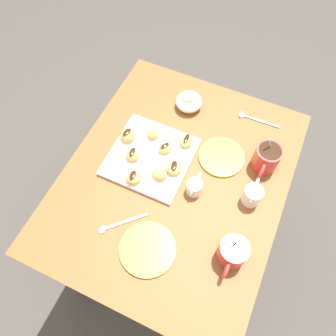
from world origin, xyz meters
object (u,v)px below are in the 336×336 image
object	(u,v)px
chocolate_sauce_pitcher	(195,187)
beignet_2	(153,134)
pastry_plate_square	(150,157)
beignet_4	(128,135)
coffee_mug_red_right	(232,252)
ice_cream_bowl	(189,101)
saucer_lime_left	(221,157)
beignet_3	(133,177)
saucer_lime_right	(147,249)
coffee_mug_red_left	(266,158)
beignet_5	(165,148)
beignet_6	(133,155)
dining_table	(174,196)
cream_pitcher_white	(252,195)
beignet_1	(159,174)
beignet_0	(186,141)
beignet_7	(174,168)

from	to	relation	value
chocolate_sauce_pitcher	beignet_2	size ratio (longest dim) A/B	2.09
pastry_plate_square	beignet_4	world-z (taller)	beignet_4
coffee_mug_red_right	beignet_4	bearing A→B (deg)	-117.16
coffee_mug_red_right	ice_cream_bowl	world-z (taller)	coffee_mug_red_right
coffee_mug_red_right	saucer_lime_left	size ratio (longest dim) A/B	0.84
beignet_3	beignet_4	bearing A→B (deg)	-145.79
beignet_3	beignet_2	bearing A→B (deg)	-174.64
chocolate_sauce_pitcher	saucer_lime_right	distance (m)	0.25
coffee_mug_red_left	ice_cream_bowl	distance (m)	0.36
beignet_5	coffee_mug_red_left	bearing A→B (deg)	105.82
beignet_6	dining_table	bearing A→B (deg)	88.08
cream_pitcher_white	beignet_1	distance (m)	0.31
beignet_6	ice_cream_bowl	bearing A→B (deg)	164.06
ice_cream_bowl	beignet_6	xyz separation A→B (m)	(0.30, -0.09, 0.00)
beignet_1	beignet_5	size ratio (longest dim) A/B	1.06
coffee_mug_red_left	dining_table	bearing A→B (deg)	-56.54
coffee_mug_red_left	beignet_4	world-z (taller)	coffee_mug_red_left
beignet_0	saucer_lime_right	bearing A→B (deg)	5.76
chocolate_sauce_pitcher	saucer_lime_right	world-z (taller)	chocolate_sauce_pitcher
beignet_1	beignet_4	xyz separation A→B (m)	(-0.09, -0.17, 0.00)
saucer_lime_right	beignet_0	size ratio (longest dim) A/B	3.18
beignet_4	beignet_3	bearing A→B (deg)	34.21
pastry_plate_square	saucer_lime_right	xyz separation A→B (m)	(0.30, 0.13, -0.00)
beignet_0	beignet_7	distance (m)	0.12
saucer_lime_left	ice_cream_bowl	bearing A→B (deg)	-130.12
pastry_plate_square	beignet_4	size ratio (longest dim) A/B	5.25
saucer_lime_right	saucer_lime_left	bearing A→B (deg)	166.82
coffee_mug_red_left	coffee_mug_red_right	bearing A→B (deg)	0.00
coffee_mug_red_right	beignet_1	world-z (taller)	coffee_mug_red_right
pastry_plate_square	chocolate_sauce_pitcher	size ratio (longest dim) A/B	3.02
cream_pitcher_white	ice_cream_bowl	bearing A→B (deg)	-129.49
ice_cream_bowl	saucer_lime_left	size ratio (longest dim) A/B	0.62
coffee_mug_red_right	beignet_7	xyz separation A→B (m)	(-0.19, -0.27, -0.02)
pastry_plate_square	beignet_4	bearing A→B (deg)	-107.10
dining_table	beignet_7	xyz separation A→B (m)	(-0.02, -0.01, 0.19)
coffee_mug_red_right	cream_pitcher_white	xyz separation A→B (m)	(-0.21, -0.00, -0.01)
cream_pitcher_white	beignet_3	world-z (taller)	cream_pitcher_white
beignet_6	beignet_1	bearing A→B (deg)	75.80
beignet_2	beignet_4	bearing A→B (deg)	-59.40
beignet_4	saucer_lime_left	bearing A→B (deg)	102.32
saucer_lime_left	beignet_7	size ratio (longest dim) A/B	2.99
pastry_plate_square	coffee_mug_red_left	size ratio (longest dim) A/B	1.90
saucer_lime_right	beignet_2	size ratio (longest dim) A/B	3.98
beignet_2	beignet_5	distance (m)	0.07
beignet_2	ice_cream_bowl	bearing A→B (deg)	162.41
coffee_mug_red_right	beignet_0	world-z (taller)	coffee_mug_red_right
ice_cream_bowl	beignet_4	bearing A→B (deg)	-30.25
beignet_2	beignet_7	distance (m)	0.16
dining_table	beignet_2	xyz separation A→B (m)	(-0.11, -0.14, 0.19)
ice_cream_bowl	beignet_1	xyz separation A→B (m)	(0.33, 0.03, 0.00)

